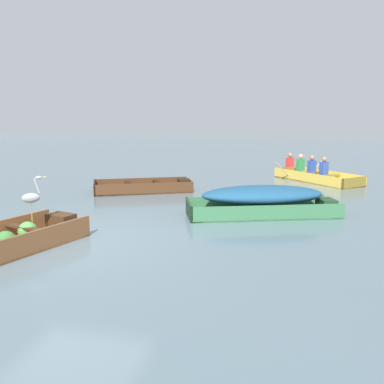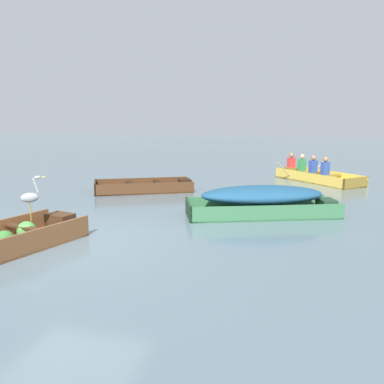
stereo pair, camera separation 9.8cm
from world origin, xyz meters
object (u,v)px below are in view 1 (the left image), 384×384
object	(u,v)px
skiff_dark_varnish_mid_moored	(147,188)
heron_on_dinghy	(31,196)
rowboat_yellow_with_crew	(312,174)
skiff_green_near_moored	(264,198)
dinghy_wooden_brown_foreground	(12,240)

from	to	relation	value
skiff_dark_varnish_mid_moored	heron_on_dinghy	size ratio (longest dim) A/B	3.79
rowboat_yellow_with_crew	skiff_green_near_moored	bearing A→B (deg)	-101.54
dinghy_wooden_brown_foreground	skiff_dark_varnish_mid_moored	bearing A→B (deg)	87.34
dinghy_wooden_brown_foreground	skiff_green_near_moored	size ratio (longest dim) A/B	0.82
dinghy_wooden_brown_foreground	heron_on_dinghy	xyz separation A→B (m)	(0.12, 0.48, 0.71)
dinghy_wooden_brown_foreground	rowboat_yellow_with_crew	bearing A→B (deg)	61.29
skiff_dark_varnish_mid_moored	rowboat_yellow_with_crew	world-z (taller)	rowboat_yellow_with_crew
skiff_dark_varnish_mid_moored	rowboat_yellow_with_crew	size ratio (longest dim) A/B	0.99
skiff_green_near_moored	heron_on_dinghy	distance (m)	5.16
rowboat_yellow_with_crew	heron_on_dinghy	bearing A→B (deg)	-119.41
dinghy_wooden_brown_foreground	rowboat_yellow_with_crew	distance (m)	11.01
skiff_green_near_moored	heron_on_dinghy	size ratio (longest dim) A/B	4.44
rowboat_yellow_with_crew	dinghy_wooden_brown_foreground	bearing A→B (deg)	-118.71
skiff_dark_varnish_mid_moored	heron_on_dinghy	distance (m)	5.67
dinghy_wooden_brown_foreground	skiff_dark_varnish_mid_moored	size ratio (longest dim) A/B	0.96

